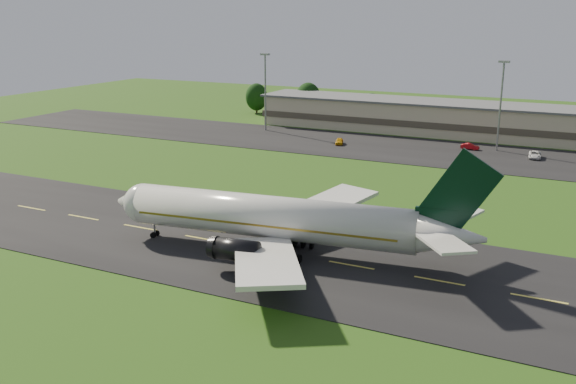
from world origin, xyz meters
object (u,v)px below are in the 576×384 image
at_px(airliner, 277,219).
at_px(terminal, 514,124).
at_px(service_vehicle_a, 339,141).
at_px(service_vehicle_b, 470,146).
at_px(service_vehicle_c, 535,155).
at_px(light_mast_west, 265,83).
at_px(light_mast_centre, 501,95).

xyz_separation_m(airliner, terminal, (16.83, 96.08, -0.67)).
distance_m(terminal, service_vehicle_a, 44.54).
relative_size(service_vehicle_a, service_vehicle_b, 1.04).
bearing_deg(service_vehicle_b, service_vehicle_c, -99.87).
distance_m(service_vehicle_a, service_vehicle_c, 43.98).
bearing_deg(terminal, service_vehicle_b, -111.85).
bearing_deg(service_vehicle_c, service_vehicle_a, -179.12).
xyz_separation_m(service_vehicle_a, service_vehicle_b, (29.30, 7.76, -0.05)).
relative_size(terminal, service_vehicle_b, 34.94).
distance_m(airliner, service_vehicle_b, 79.05).
relative_size(light_mast_west, service_vehicle_c, 3.77).
xyz_separation_m(airliner, light_mast_centre, (15.43, 79.89, 8.08)).
distance_m(light_mast_centre, service_vehicle_a, 38.12).
xyz_separation_m(terminal, service_vehicle_c, (7.35, -21.02, -3.14)).
bearing_deg(light_mast_centre, airliner, -100.93).
relative_size(light_mast_west, light_mast_centre, 1.00).
distance_m(light_mast_west, light_mast_centre, 60.00).
bearing_deg(service_vehicle_c, light_mast_centre, 146.14).
xyz_separation_m(airliner, service_vehicle_b, (9.72, 78.36, -3.88)).
relative_size(airliner, light_mast_centre, 2.51).
distance_m(terminal, service_vehicle_c, 22.49).
distance_m(light_mast_centre, service_vehicle_b, 13.33).
bearing_deg(service_vehicle_b, light_mast_west, 91.37).
bearing_deg(terminal, light_mast_west, -165.24).
xyz_separation_m(terminal, service_vehicle_a, (-36.40, -25.48, -3.15)).
height_order(terminal, service_vehicle_c, terminal).
bearing_deg(light_mast_centre, service_vehicle_c, -28.91).
xyz_separation_m(light_mast_west, service_vehicle_b, (54.30, -1.53, -11.95)).
distance_m(service_vehicle_b, service_vehicle_c, 14.83).
bearing_deg(airliner, light_mast_centre, 71.90).
bearing_deg(light_mast_west, service_vehicle_c, -4.02).
bearing_deg(service_vehicle_a, light_mast_centre, -3.45).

